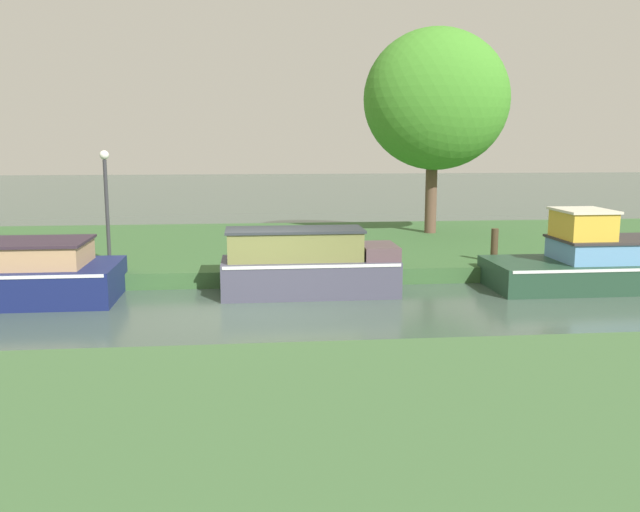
% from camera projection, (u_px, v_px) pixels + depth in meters
% --- Properties ---
extents(ground_plane, '(120.00, 120.00, 0.00)m').
position_uv_depth(ground_plane, '(259.00, 307.00, 14.83)').
color(ground_plane, '#3F5247').
extents(riverbank_far, '(72.00, 10.00, 0.40)m').
position_uv_depth(riverbank_far, '(256.00, 248.00, 21.67)').
color(riverbank_far, '#386032').
rests_on(riverbank_far, ground_plane).
extents(slate_cruiser, '(4.09, 1.61, 1.55)m').
position_uv_depth(slate_cruiser, '(308.00, 265.00, 16.01)').
color(slate_cruiser, '#444357').
rests_on(slate_cruiser, ground_plane).
extents(willow_tree_left, '(4.91, 3.45, 6.84)m').
position_uv_depth(willow_tree_left, '(437.00, 100.00, 22.68)').
color(willow_tree_left, brown).
rests_on(willow_tree_left, riverbank_far).
extents(lamp_post, '(0.24, 0.24, 2.91)m').
position_uv_depth(lamp_post, '(106.00, 192.00, 18.01)').
color(lamp_post, '#333338').
rests_on(lamp_post, riverbank_far).
extents(mooring_post_near, '(0.14, 0.14, 0.66)m').
position_uv_depth(mooring_post_near, '(270.00, 253.00, 17.46)').
color(mooring_post_near, '#462F2F').
rests_on(mooring_post_near, riverbank_far).
extents(mooring_post_far, '(0.19, 0.19, 0.88)m').
position_uv_depth(mooring_post_far, '(494.00, 245.00, 18.04)').
color(mooring_post_far, '#443622').
rests_on(mooring_post_far, riverbank_far).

